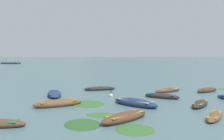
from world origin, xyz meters
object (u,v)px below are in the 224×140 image
(rowboat_7, at_px, (167,90))
(rowboat_13, at_px, (124,117))
(rowboat_5, at_px, (206,90))
(rowboat_6, at_px, (213,116))
(rowboat_0, at_px, (57,103))
(mooring_buoy, at_px, (110,96))
(rowboat_8, at_px, (199,104))
(rowboat_3, at_px, (134,103))
(rowboat_2, at_px, (99,89))
(rowboat_9, at_px, (53,94))
(ferry_0, at_px, (10,63))
(rowboat_1, at_px, (161,96))

(rowboat_7, distance_m, rowboat_13, 12.44)
(rowboat_5, distance_m, rowboat_7, 4.23)
(rowboat_13, bearing_deg, rowboat_7, 65.14)
(rowboat_7, bearing_deg, rowboat_6, -88.42)
(rowboat_0, xyz_separation_m, mooring_buoy, (4.05, 4.23, -0.10))
(rowboat_8, bearing_deg, rowboat_6, -97.26)
(rowboat_3, distance_m, rowboat_8, 4.96)
(rowboat_0, height_order, rowboat_13, rowboat_0)
(rowboat_2, relative_size, rowboat_13, 1.08)
(rowboat_2, bearing_deg, rowboat_5, -6.33)
(rowboat_2, relative_size, rowboat_7, 1.04)
(rowboat_2, height_order, mooring_buoy, mooring_buoy)
(rowboat_0, bearing_deg, rowboat_8, 0.10)
(rowboat_0, relative_size, rowboat_9, 0.90)
(rowboat_6, xyz_separation_m, rowboat_7, (-0.30, 10.85, 0.03))
(rowboat_6, distance_m, rowboat_9, 14.49)
(rowboat_13, xyz_separation_m, ferry_0, (-50.95, 103.47, 0.25))
(rowboat_2, height_order, rowboat_6, rowboat_2)
(rowboat_1, relative_size, rowboat_3, 0.87)
(rowboat_5, distance_m, rowboat_9, 16.00)
(rowboat_1, distance_m, rowboat_9, 10.20)
(rowboat_2, relative_size, rowboat_8, 1.16)
(rowboat_1, xyz_separation_m, rowboat_8, (2.19, -3.55, -0.01))
(rowboat_9, height_order, mooring_buoy, mooring_buoy)
(rowboat_1, relative_size, rowboat_5, 1.06)
(rowboat_6, bearing_deg, rowboat_5, 70.19)
(rowboat_9, bearing_deg, rowboat_6, -35.04)
(rowboat_2, distance_m, rowboat_5, 11.69)
(rowboat_1, height_order, ferry_0, ferry_0)
(rowboat_7, xyz_separation_m, mooring_buoy, (-6.11, -3.00, -0.07))
(rowboat_6, relative_size, rowboat_9, 0.71)
(rowboat_5, relative_size, rowboat_13, 0.92)
(rowboat_6, bearing_deg, rowboat_3, 139.32)
(rowboat_1, bearing_deg, rowboat_8, -58.27)
(rowboat_1, bearing_deg, rowboat_13, -116.48)
(rowboat_5, xyz_separation_m, rowboat_6, (-3.93, -10.90, -0.05))
(rowboat_7, bearing_deg, rowboat_9, -167.68)
(rowboat_3, bearing_deg, rowboat_8, -2.55)
(ferry_0, bearing_deg, rowboat_5, -56.75)
(rowboat_0, xyz_separation_m, rowboat_3, (5.96, 0.24, 0.01))
(rowboat_0, relative_size, rowboat_8, 1.21)
(mooring_buoy, bearing_deg, rowboat_3, -64.39)
(rowboat_3, distance_m, rowboat_6, 5.93)
(rowboat_1, xyz_separation_m, rowboat_7, (1.43, 3.66, -0.00))
(rowboat_3, bearing_deg, rowboat_7, 59.01)
(rowboat_3, distance_m, ferry_0, 111.96)
(rowboat_7, bearing_deg, rowboat_8, -83.95)
(rowboat_8, xyz_separation_m, rowboat_9, (-12.33, 4.68, 0.03))
(mooring_buoy, bearing_deg, rowboat_7, 26.14)
(rowboat_5, bearing_deg, rowboat_1, -146.73)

